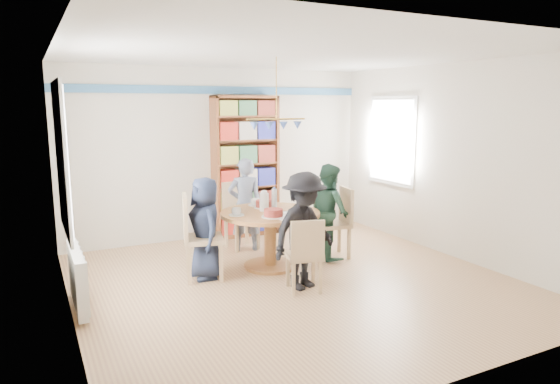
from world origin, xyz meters
TOP-DOWN VIEW (x-y plane):
  - ground at (0.00, 0.00)m, footprint 5.00×5.00m
  - room_shell at (-0.26, 0.87)m, footprint 5.00×5.00m
  - radiator at (-2.42, 0.30)m, footprint 0.12×1.00m
  - dining_table at (-0.01, 0.65)m, footprint 1.30×1.30m
  - chair_left at (-1.02, 0.66)m, footprint 0.57×0.57m
  - chair_right at (1.05, 0.66)m, footprint 0.51×0.51m
  - chair_far at (-0.01, 1.73)m, footprint 0.47×0.47m
  - chair_near at (-0.06, -0.35)m, footprint 0.47×0.47m
  - person_left at (-0.90, 0.65)m, footprint 0.42×0.63m
  - person_right at (0.91, 0.68)m, footprint 0.54×0.67m
  - person_far at (0.00, 1.53)m, footprint 0.57×0.44m
  - person_near at (0.00, -0.20)m, footprint 0.99×0.73m
  - bookshelf at (0.36, 2.34)m, footprint 1.08×0.32m
  - tableware at (-0.04, 0.68)m, footprint 1.14×1.14m

SIDE VIEW (x-z plane):
  - ground at x=0.00m, z-range 0.00..0.00m
  - radiator at x=-2.42m, z-range 0.05..0.65m
  - chair_near at x=-0.06m, z-range 0.04..0.91m
  - chair_right at x=1.05m, z-range 0.05..1.03m
  - chair_far at x=-0.01m, z-range 0.05..1.04m
  - dining_table at x=-0.01m, z-range 0.18..0.93m
  - chair_left at x=-1.02m, z-range 0.05..1.11m
  - person_left at x=-0.90m, z-range 0.00..1.26m
  - person_right at x=0.91m, z-range 0.00..1.33m
  - person_far at x=0.00m, z-range 0.00..1.37m
  - person_near at x=0.00m, z-range 0.00..1.38m
  - tableware at x=-0.04m, z-range 0.67..0.97m
  - bookshelf at x=0.36m, z-range -0.02..2.25m
  - room_shell at x=-0.26m, z-range -0.85..4.15m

